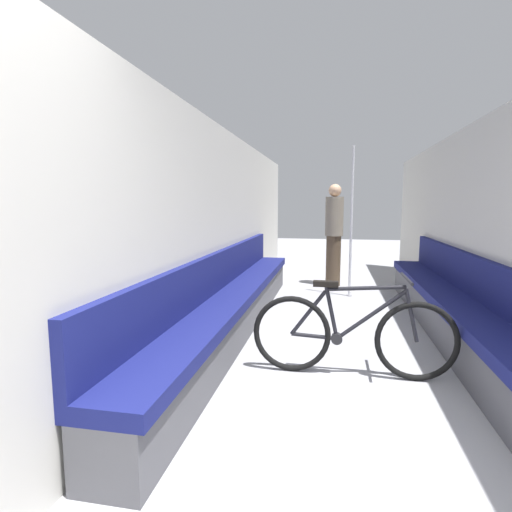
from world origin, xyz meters
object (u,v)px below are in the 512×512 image
bench_seat_row_right (458,315)px  passenger_standing (334,234)px  bicycle (352,335)px  grab_pole_near (351,224)px  bench_seat_row_left (234,304)px

bench_seat_row_right → passenger_standing: passenger_standing is taller
bicycle → grab_pole_near: 2.99m
bench_seat_row_right → passenger_standing: 3.04m
grab_pole_near → passenger_standing: size_ratio=1.30×
bench_seat_row_right → grab_pole_near: bearing=116.3°
bench_seat_row_left → passenger_standing: size_ratio=3.03×
grab_pole_near → passenger_standing: grab_pole_near is taller
bench_seat_row_left → bicycle: 1.53m
bicycle → passenger_standing: passenger_standing is taller
bench_seat_row_left → grab_pole_near: size_ratio=2.33×
bicycle → passenger_standing: size_ratio=0.95×
bench_seat_row_left → bicycle: bearing=-37.4°
bench_seat_row_left → grab_pole_near: grab_pole_near is taller
passenger_standing → bicycle: bearing=-82.3°
bench_seat_row_right → bicycle: bearing=-138.8°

